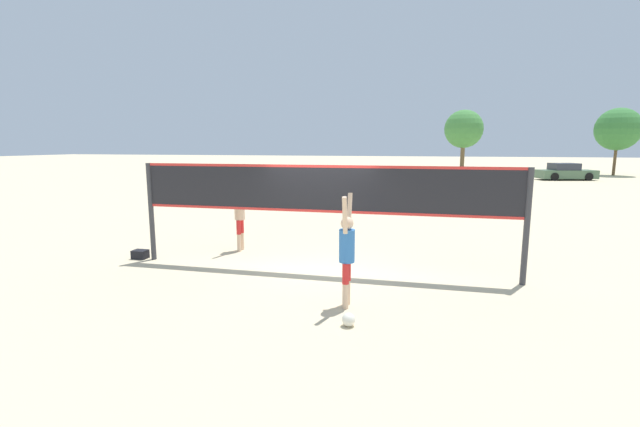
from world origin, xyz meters
The scene contains 9 objects.
ground_plane centered at (0.00, 0.00, 0.00)m, with size 200.00×200.00×0.00m, color beige.
volleyball_net centered at (0.00, 0.00, 1.72)m, with size 8.78×0.12×2.43m.
player_spiker centered at (0.97, -2.04, 1.06)m, with size 0.28×0.69×2.03m.
player_blocker centered at (-2.55, 1.35, 1.12)m, with size 0.28×0.70×2.12m.
volleyball centered at (1.14, -2.87, 0.11)m, with size 0.22×0.22×0.22m.
gear_bag centered at (-4.71, -0.01, 0.11)m, with size 0.36×0.28×0.22m.
parked_car_near centered at (13.79, 29.63, 0.61)m, with size 4.70×2.68×1.38m.
tree_left_cluster centered at (19.87, 36.31, 4.28)m, with size 3.91×3.91×6.24m.
tree_right_cluster centered at (6.11, 34.97, 4.35)m, with size 3.67×3.67×6.21m.
Camera 1 is at (2.18, -9.27, 2.87)m, focal length 24.00 mm.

